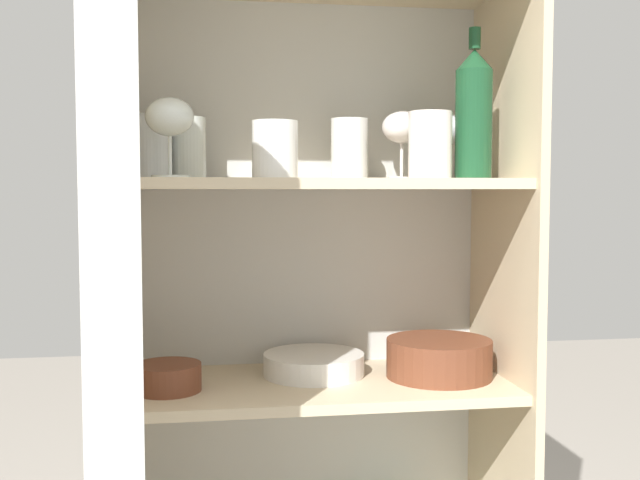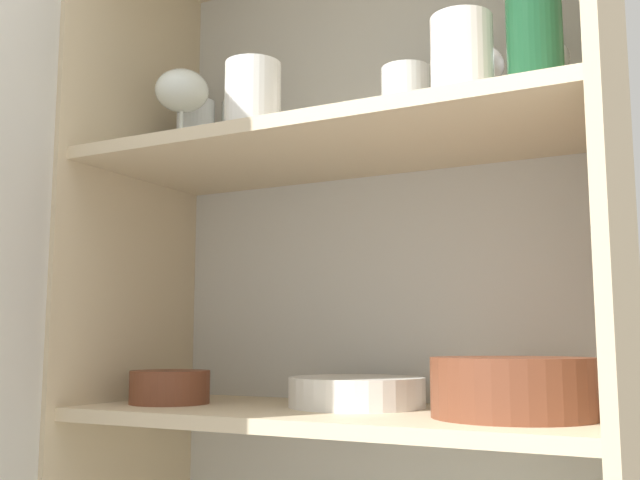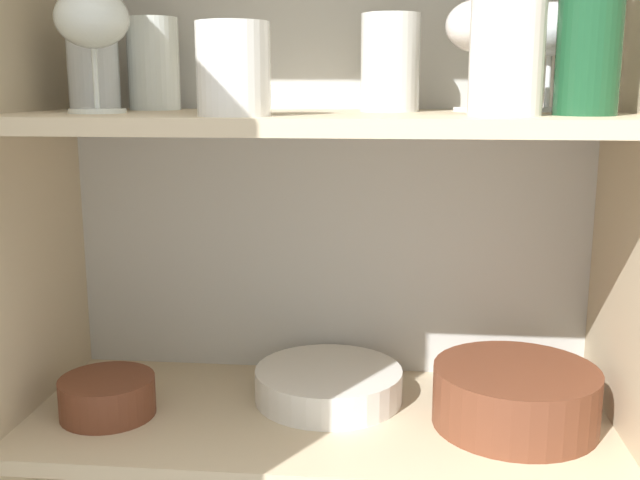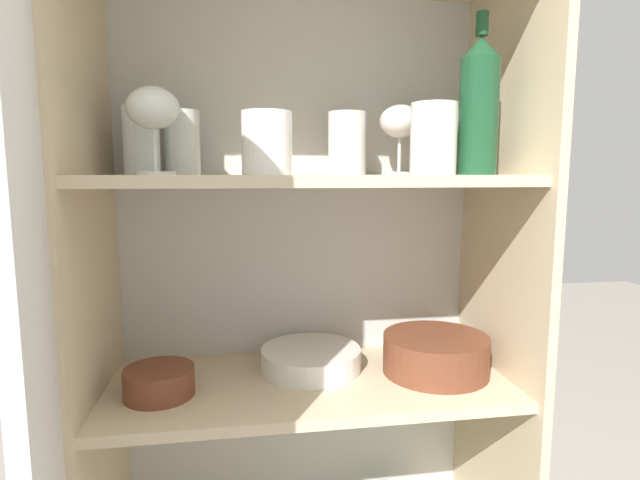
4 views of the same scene
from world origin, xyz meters
The scene contains 16 objects.
cupboard_back_panel centered at (0.00, 0.34, 0.77)m, with size 0.81×0.02×1.54m, color silver.
cupboard_side_left centered at (-0.40, 0.17, 0.77)m, with size 0.02×0.37×1.54m, color #CCB793.
cupboard_side_right centered at (0.40, 0.17, 0.77)m, with size 0.02×0.37×1.54m, color #CCB793.
shelf_board_middle centered at (0.00, 0.17, 0.75)m, with size 0.78×0.34×0.02m, color beige.
shelf_board_upper centered at (0.00, 0.17, 1.16)m, with size 0.78×0.34×0.02m, color beige.
tumbler_glass_0 centered at (-0.31, 0.23, 1.23)m, with size 0.07×0.07×0.13m.
tumbler_glass_1 centered at (-0.24, 0.27, 1.23)m, with size 0.07×0.07×0.13m.
tumbler_glass_2 centered at (-0.08, 0.06, 1.22)m, with size 0.08×0.08×0.10m.
tumbler_glass_3 centered at (0.22, 0.11, 1.23)m, with size 0.08×0.08×0.13m.
tumbler_glass_4 centered at (0.09, 0.24, 1.23)m, with size 0.08×0.08×0.13m.
wine_glass_0 centered at (0.20, 0.24, 1.27)m, with size 0.08×0.08×0.14m.
wine_glass_1 centered at (0.29, 0.25, 1.27)m, with size 0.09×0.09×0.14m.
wine_glass_2 centered at (-0.27, 0.14, 1.27)m, with size 0.09×0.09×0.15m.
plate_stack_white centered at (0.01, 0.22, 0.78)m, with size 0.21×0.21×0.04m.
mixing_bowl_large centered at (0.26, 0.16, 0.80)m, with size 0.21×0.21×0.08m.
serving_bowl_small centered at (-0.28, 0.14, 0.79)m, with size 0.13×0.13×0.05m.
Camera 3 is at (0.10, -0.77, 1.20)m, focal length 42.00 mm.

